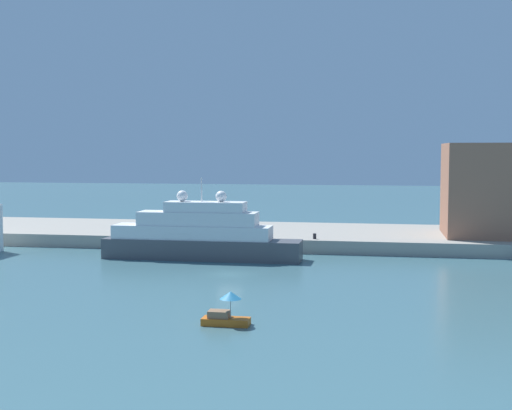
# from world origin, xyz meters

# --- Properties ---
(ground) EXTENTS (400.00, 400.00, 0.00)m
(ground) POSITION_xyz_m (0.00, 0.00, 0.00)
(ground) COLOR #3D6670
(quay_dock) EXTENTS (110.00, 22.28, 1.75)m
(quay_dock) POSITION_xyz_m (0.00, 27.14, 0.87)
(quay_dock) COLOR gray
(quay_dock) RESTS_ON ground
(large_yacht) EXTENTS (24.15, 4.14, 9.90)m
(large_yacht) POSITION_xyz_m (-5.85, 9.56, 2.81)
(large_yacht) COLOR #4C4C51
(large_yacht) RESTS_ON ground
(small_motorboat) EXTENTS (3.58, 1.64, 2.58)m
(small_motorboat) POSITION_xyz_m (4.40, -21.18, 0.97)
(small_motorboat) COLOR #C66019
(small_motorboat) RESTS_ON ground
(harbor_building) EXTENTS (14.68, 12.17, 12.37)m
(harbor_building) POSITION_xyz_m (31.51, 25.35, 7.93)
(harbor_building) COLOR #9E664C
(harbor_building) RESTS_ON quay_dock
(parked_car) EXTENTS (4.13, 1.77, 1.41)m
(parked_car) POSITION_xyz_m (-12.94, 23.54, 2.35)
(parked_car) COLOR black
(parked_car) RESTS_ON quay_dock
(person_figure) EXTENTS (0.36, 0.36, 1.64)m
(person_figure) POSITION_xyz_m (-6.95, 24.33, 2.51)
(person_figure) COLOR maroon
(person_figure) RESTS_ON quay_dock
(mooring_bollard) EXTENTS (0.43, 0.43, 0.71)m
(mooring_bollard) POSITION_xyz_m (7.40, 17.64, 2.10)
(mooring_bollard) COLOR black
(mooring_bollard) RESTS_ON quay_dock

